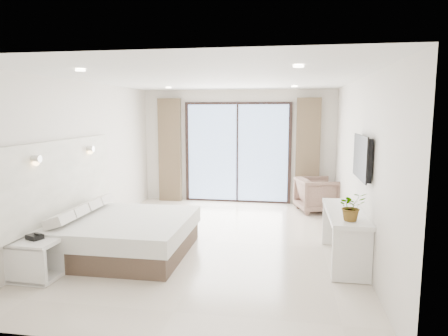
# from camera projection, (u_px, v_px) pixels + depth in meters

# --- Properties ---
(ground) EXTENTS (6.20, 6.20, 0.00)m
(ground) POSITION_uv_depth(u_px,v_px,m) (214.00, 242.00, 6.75)
(ground) COLOR beige
(ground) RESTS_ON ground
(room_shell) EXTENTS (4.62, 6.22, 2.72)m
(room_shell) POSITION_uv_depth(u_px,v_px,m) (210.00, 145.00, 7.20)
(room_shell) COLOR silver
(room_shell) RESTS_ON ground
(bed) EXTENTS (2.01, 1.92, 0.70)m
(bed) POSITION_uv_depth(u_px,v_px,m) (122.00, 235.00, 6.16)
(bed) COLOR brown
(bed) RESTS_ON ground
(nightstand) EXTENTS (0.59, 0.49, 0.52)m
(nightstand) POSITION_uv_depth(u_px,v_px,m) (35.00, 260.00, 5.20)
(nightstand) COLOR white
(nightstand) RESTS_ON ground
(phone) EXTENTS (0.23, 0.21, 0.06)m
(phone) POSITION_uv_depth(u_px,v_px,m) (35.00, 237.00, 5.21)
(phone) COLOR black
(phone) RESTS_ON nightstand
(console_desk) EXTENTS (0.52, 1.65, 0.77)m
(console_desk) POSITION_uv_depth(u_px,v_px,m) (345.00, 224.00, 5.77)
(console_desk) COLOR white
(console_desk) RESTS_ON ground
(plant) EXTENTS (0.44, 0.47, 0.30)m
(plant) POSITION_uv_depth(u_px,v_px,m) (352.00, 209.00, 5.20)
(plant) COLOR #33662D
(plant) RESTS_ON console_desk
(armchair) EXTENTS (0.95, 0.98, 0.83)m
(armchair) POSITION_uv_depth(u_px,v_px,m) (317.00, 193.00, 8.75)
(armchair) COLOR #876A58
(armchair) RESTS_ON ground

